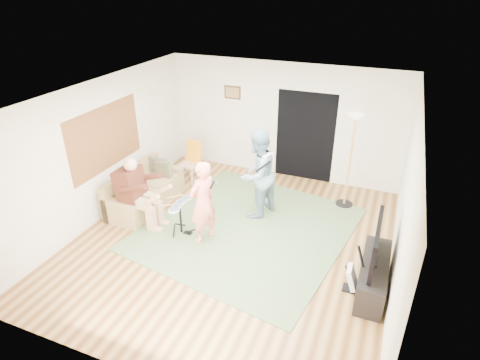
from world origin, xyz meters
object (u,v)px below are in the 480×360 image
at_px(sofa, 143,193).
at_px(singer, 203,202).
at_px(guitar_spare, 353,277).
at_px(torchiere_lamp, 352,145).
at_px(dining_chair, 191,167).
at_px(drum_kit, 181,219).
at_px(tv_cabinet, 373,275).
at_px(television, 376,243).
at_px(guitarist, 257,174).

distance_m(sofa, singer, 1.97).
relative_size(guitar_spare, torchiere_lamp, 0.42).
height_order(sofa, dining_chair, dining_chair).
height_order(singer, guitar_spare, singer).
distance_m(drum_kit, tv_cabinet, 3.51).
relative_size(dining_chair, tv_cabinet, 0.70).
bearing_deg(torchiere_lamp, television, -72.86).
bearing_deg(tv_cabinet, drum_kit, 176.37).
relative_size(drum_kit, tv_cabinet, 0.48).
relative_size(drum_kit, guitar_spare, 0.80).
bearing_deg(guitar_spare, drum_kit, 173.30).
height_order(sofa, guitar_spare, guitar_spare).
height_order(singer, guitarist, guitarist).
distance_m(sofa, torchiere_lamp, 4.42).
distance_m(guitarist, dining_chair, 2.17).
bearing_deg(singer, television, 107.11).
xyz_separation_m(guitarist, guitar_spare, (2.12, -1.53, -0.67)).
xyz_separation_m(sofa, dining_chair, (0.45, 1.33, 0.09)).
xyz_separation_m(torchiere_lamp, television, (0.75, -2.43, -0.52)).
bearing_deg(drum_kit, sofa, 153.17).
distance_m(guitarist, guitar_spare, 2.70).
height_order(singer, dining_chair, singer).
relative_size(drum_kit, torchiere_lamp, 0.34).
bearing_deg(guitar_spare, tv_cabinet, 28.18).
xyz_separation_m(guitar_spare, tv_cabinet, (0.29, 0.16, 0.01)).
xyz_separation_m(dining_chair, tv_cabinet, (4.34, -2.20, -0.10)).
relative_size(torchiere_lamp, dining_chair, 2.05).
height_order(guitar_spare, television, television).
bearing_deg(dining_chair, tv_cabinet, -18.33).
xyz_separation_m(sofa, torchiere_lamp, (3.99, 1.56, 1.12)).
distance_m(guitar_spare, television, 0.67).
xyz_separation_m(drum_kit, television, (3.45, -0.22, 0.55)).
xyz_separation_m(drum_kit, tv_cabinet, (3.50, -0.22, -0.05)).
bearing_deg(dining_chair, sofa, -100.09).
bearing_deg(singer, guitar_spare, 103.52).
relative_size(guitarist, guitar_spare, 2.15).
distance_m(singer, dining_chair, 2.44).
bearing_deg(guitar_spare, torchiere_lamp, 101.15).
relative_size(singer, torchiere_lamp, 0.78).
distance_m(singer, torchiere_lamp, 3.19).
distance_m(guitarist, torchiere_lamp, 1.98).
xyz_separation_m(singer, dining_chair, (-1.33, 2.00, -0.44)).
height_order(guitar_spare, torchiere_lamp, torchiere_lamp).
height_order(torchiere_lamp, television, torchiere_lamp).
bearing_deg(torchiere_lamp, tv_cabinet, -71.79).
bearing_deg(singer, drum_kit, -71.21).
height_order(torchiere_lamp, dining_chair, torchiere_lamp).
relative_size(dining_chair, television, 0.82).
relative_size(drum_kit, dining_chair, 0.69).
xyz_separation_m(drum_kit, guitar_spare, (3.21, -0.38, -0.05)).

